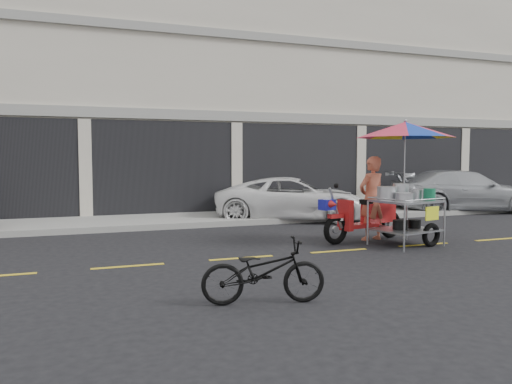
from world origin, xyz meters
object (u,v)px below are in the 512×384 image
object	(u,v)px
near_bicycle	(263,271)
food_vendor_rig	(392,166)
silver_pickup	(463,191)
white_pickup	(293,199)

from	to	relation	value
near_bicycle	food_vendor_rig	world-z (taller)	food_vendor_rig
silver_pickup	food_vendor_rig	xyz separation A→B (m)	(-5.85, -4.28, 0.95)
near_bicycle	food_vendor_rig	size ratio (longest dim) A/B	0.53
near_bicycle	silver_pickup	bearing A→B (deg)	-41.22
silver_pickup	near_bicycle	size ratio (longest dim) A/B	3.10
food_vendor_rig	silver_pickup	bearing A→B (deg)	24.01
silver_pickup	near_bicycle	distance (m)	12.46
near_bicycle	white_pickup	bearing A→B (deg)	-14.91
near_bicycle	food_vendor_rig	distance (m)	5.35
silver_pickup	near_bicycle	bearing A→B (deg)	139.87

